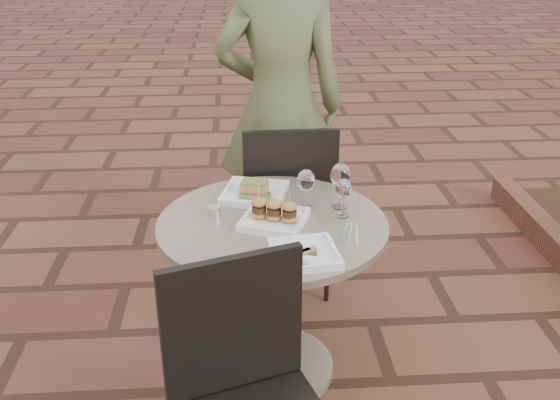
{
  "coord_description": "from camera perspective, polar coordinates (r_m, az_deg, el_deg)",
  "views": [
    {
      "loc": [
        -0.2,
        -2.04,
        1.83
      ],
      "look_at": [
        -0.05,
        0.11,
        0.82
      ],
      "focal_mm": 40.0,
      "sensor_mm": 36.0,
      "label": 1
    }
  ],
  "objects": [
    {
      "name": "ground",
      "position": [
        2.75,
        1.33,
        -16.64
      ],
      "size": [
        60.0,
        60.0,
        0.0
      ],
      "primitive_type": "plane",
      "color": "brown",
      "rests_on": "ground"
    },
    {
      "name": "cafe_table",
      "position": [
        2.54,
        -0.68,
        -6.89
      ],
      "size": [
        0.9,
        0.9,
        0.73
      ],
      "color": "gray",
      "rests_on": "ground"
    },
    {
      "name": "chair_far",
      "position": [
        3.05,
        0.74,
        0.25
      ],
      "size": [
        0.45,
        0.45,
        0.93
      ],
      "rotation": [
        0.0,
        0.0,
        3.17
      ],
      "color": "black",
      "rests_on": "ground"
    },
    {
      "name": "chair_near",
      "position": [
        1.93,
        -3.14,
        -16.55
      ],
      "size": [
        0.56,
        0.56,
        0.93
      ],
      "rotation": [
        0.0,
        0.0,
        0.32
      ],
      "color": "black",
      "rests_on": "ground"
    },
    {
      "name": "diner",
      "position": [
        3.21,
        0.02,
        8.49
      ],
      "size": [
        0.68,
        0.46,
        1.82
      ],
      "primitive_type": "imported",
      "rotation": [
        0.0,
        0.0,
        3.1
      ],
      "color": "#505B32",
      "rests_on": "ground"
    },
    {
      "name": "plate_salmon",
      "position": [
        2.62,
        -2.33,
        0.73
      ],
      "size": [
        0.31,
        0.31,
        0.07
      ],
      "rotation": [
        0.0,
        0.0,
        -0.25
      ],
      "color": "white",
      "rests_on": "cafe_table"
    },
    {
      "name": "plate_sliders",
      "position": [
        2.4,
        -0.53,
        -1.38
      ],
      "size": [
        0.3,
        0.3,
        0.15
      ],
      "rotation": [
        0.0,
        0.0,
        -0.35
      ],
      "color": "white",
      "rests_on": "cafe_table"
    },
    {
      "name": "plate_tuna",
      "position": [
        2.18,
        2.24,
        -4.89
      ],
      "size": [
        0.25,
        0.25,
        0.03
      ],
      "rotation": [
        0.0,
        0.0,
        0.12
      ],
      "color": "white",
      "rests_on": "cafe_table"
    },
    {
      "name": "wine_glass_right",
      "position": [
        2.43,
        5.82,
        0.92
      ],
      "size": [
        0.07,
        0.07,
        0.16
      ],
      "color": "white",
      "rests_on": "cafe_table"
    },
    {
      "name": "wine_glass_mid",
      "position": [
        2.48,
        2.39,
        1.73
      ],
      "size": [
        0.07,
        0.07,
        0.17
      ],
      "color": "white",
      "rests_on": "cafe_table"
    },
    {
      "name": "wine_glass_far",
      "position": [
        2.5,
        5.54,
        2.17
      ],
      "size": [
        0.08,
        0.08,
        0.19
      ],
      "color": "white",
      "rests_on": "cafe_table"
    },
    {
      "name": "steel_ramekin",
      "position": [
        2.47,
        -5.98,
        -1.02
      ],
      "size": [
        0.07,
        0.07,
        0.04
      ],
      "primitive_type": "cylinder",
      "rotation": [
        0.0,
        0.0,
        -0.4
      ],
      "color": "silver",
      "rests_on": "cafe_table"
    },
    {
      "name": "cutlery_set",
      "position": [
        2.34,
        6.4,
        -3.1
      ],
      "size": [
        0.14,
        0.22,
        0.0
      ],
      "primitive_type": null,
      "rotation": [
        0.0,
        0.0,
        -0.23
      ],
      "color": "silver",
      "rests_on": "cafe_table"
    }
  ]
}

